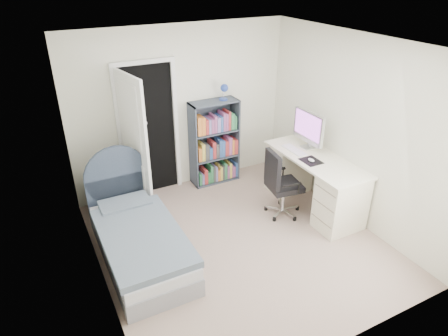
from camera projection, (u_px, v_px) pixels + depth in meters
name	position (u px, v px, depth m)	size (l,w,h in m)	color
room_shell	(240.00, 156.00, 4.61)	(3.50, 3.70, 2.60)	gray
door	(139.00, 139.00, 5.59)	(0.92, 0.82, 2.06)	black
bed	(139.00, 238.00, 4.84)	(0.89, 1.86, 1.15)	gray
nightstand	(103.00, 187.00, 5.74)	(0.37, 0.37, 0.56)	tan
floor_lamp	(146.00, 169.00, 5.86)	(0.18, 0.18, 1.29)	silver
bookcase	(215.00, 145.00, 6.38)	(0.77, 0.33, 1.61)	#3D4653
desk	(313.00, 180.00, 5.75)	(0.66, 1.66, 1.36)	#F5EECD
office_chair	(280.00, 181.00, 5.52)	(0.53, 0.54, 0.99)	silver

